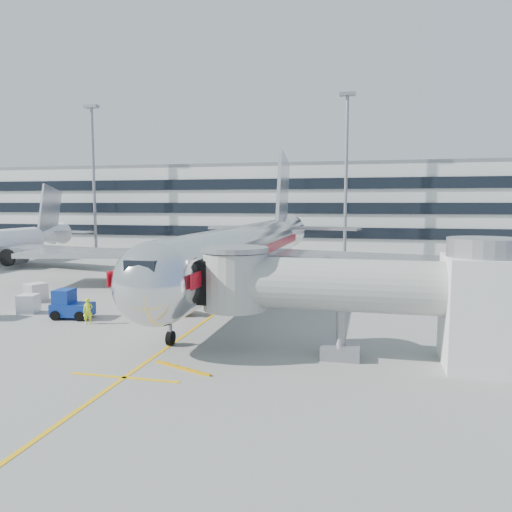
% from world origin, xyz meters
% --- Properties ---
extents(ground, '(180.00, 180.00, 0.00)m').
position_xyz_m(ground, '(0.00, 0.00, 0.00)').
color(ground, gray).
rests_on(ground, ground).
extents(lead_in_line, '(0.25, 70.00, 0.01)m').
position_xyz_m(lead_in_line, '(0.00, 10.00, 0.01)').
color(lead_in_line, '#EEB00C').
rests_on(lead_in_line, ground).
extents(stop_bar, '(6.00, 0.25, 0.01)m').
position_xyz_m(stop_bar, '(0.00, -14.00, 0.01)').
color(stop_bar, '#EEB00C').
rests_on(stop_bar, ground).
extents(main_jet, '(50.95, 48.70, 16.06)m').
position_xyz_m(main_jet, '(0.00, 11.72, 4.23)').
color(main_jet, silver).
rests_on(main_jet, ground).
extents(jet_bridge, '(17.80, 4.50, 7.00)m').
position_xyz_m(jet_bridge, '(12.18, -8.00, 3.87)').
color(jet_bridge, silver).
rests_on(jet_bridge, ground).
extents(terminal, '(150.00, 24.25, 15.60)m').
position_xyz_m(terminal, '(0.00, 57.95, 7.80)').
color(terminal, silver).
rests_on(terminal, ground).
extents(light_mast_west, '(2.40, 1.20, 25.45)m').
position_xyz_m(light_mast_west, '(-35.00, 42.00, 14.88)').
color(light_mast_west, gray).
rests_on(light_mast_west, ground).
extents(light_mast_centre, '(2.40, 1.20, 25.45)m').
position_xyz_m(light_mast_centre, '(8.00, 42.00, 14.88)').
color(light_mast_centre, gray).
rests_on(light_mast_centre, ground).
extents(belt_loader, '(4.54, 2.23, 2.12)m').
position_xyz_m(belt_loader, '(-4.00, 0.37, 0.60)').
color(belt_loader, '#D89709').
rests_on(belt_loader, ground).
extents(baggage_tug, '(3.17, 2.20, 2.25)m').
position_xyz_m(baggage_tug, '(-10.40, -2.92, 0.98)').
color(baggage_tug, navy).
rests_on(baggage_tug, ground).
extents(cargo_container_right, '(2.05, 2.05, 1.65)m').
position_xyz_m(cargo_container_right, '(-17.34, 2.34, 0.83)').
color(cargo_container_right, silver).
rests_on(cargo_container_right, ground).
extents(cargo_container_front, '(1.68, 1.68, 1.51)m').
position_xyz_m(cargo_container_front, '(-14.79, -2.02, 0.76)').
color(cargo_container_front, silver).
rests_on(cargo_container_front, ground).
extents(ramp_worker, '(0.83, 0.73, 1.90)m').
position_xyz_m(ramp_worker, '(-8.06, -4.23, 0.95)').
color(ramp_worker, '#CBF019').
rests_on(ramp_worker, ground).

